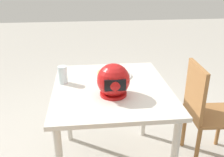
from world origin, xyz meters
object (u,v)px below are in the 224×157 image
Objects in this scene: dining_table at (111,98)px; chair_side at (204,109)px; pizza at (113,73)px; motorcycle_helmet at (113,81)px; drinking_glass at (63,75)px.

chair_side is (-0.80, -0.05, -0.17)m from dining_table.
pizza is (-0.03, -0.21, 0.13)m from dining_table.
chair_side is (-0.80, -0.19, -0.38)m from motorcycle_helmet.
motorcycle_helmet is at bearing 145.55° from drinking_glass.
dining_table is at bearing 80.98° from pizza.
drinking_glass reaches higher than chair_side.
motorcycle_helmet is at bearing 89.29° from dining_table.
motorcycle_helmet reaches higher than pizza.
drinking_glass is 0.15× the size of chair_side.
drinking_glass is at bearing -2.83° from chair_side.
dining_table is at bearing 3.54° from chair_side.
motorcycle_helmet reaches higher than chair_side.
motorcycle_helmet is 0.26× the size of chair_side.
pizza is 1.13× the size of motorcycle_helmet.
pizza is at bearing -11.98° from chair_side.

